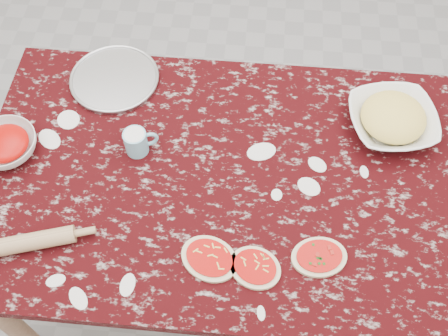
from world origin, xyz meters
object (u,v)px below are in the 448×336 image
sauce_bowl (6,146)px  flour_mug (137,142)px  worktable (224,189)px  cheese_bowl (392,121)px  rolling_pin (29,242)px  pizza_tray (115,79)px

sauce_bowl → flour_mug: size_ratio=1.87×
worktable → cheese_bowl: cheese_bowl is taller
flour_mug → rolling_pin: size_ratio=0.41×
pizza_tray → flour_mug: 0.33m
worktable → flour_mug: bearing=165.0°
worktable → pizza_tray: size_ratio=5.11×
pizza_tray → sauce_bowl: 0.44m
worktable → cheese_bowl: (0.54, 0.25, 0.12)m
sauce_bowl → pizza_tray: bearing=49.5°
cheese_bowl → flour_mug: flour_mug is taller
cheese_bowl → rolling_pin: 1.22m
sauce_bowl → flour_mug: flour_mug is taller
cheese_bowl → rolling_pin: bearing=-153.7°
pizza_tray → sauce_bowl: size_ratio=1.52×
rolling_pin → cheese_bowl: bearing=26.3°
flour_mug → rolling_pin: 0.45m
rolling_pin → worktable: bearing=28.1°
flour_mug → sauce_bowl: bearing=-174.0°
worktable → cheese_bowl: bearing=24.4°
pizza_tray → rolling_pin: 0.67m
rolling_pin → flour_mug: bearing=55.3°
pizza_tray → sauce_bowl: (-0.29, -0.34, 0.03)m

